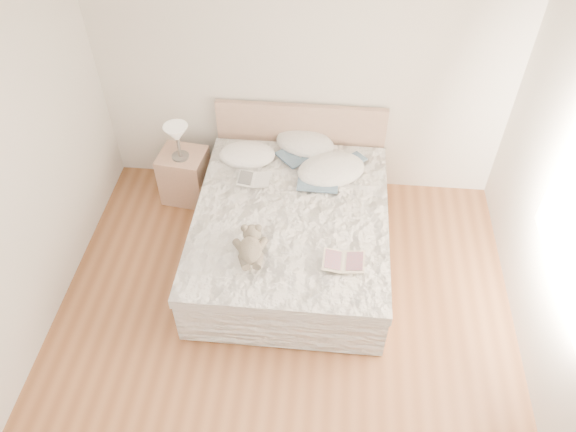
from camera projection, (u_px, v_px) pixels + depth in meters
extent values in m
cube|color=brown|center=(279.00, 359.00, 4.63)|extent=(4.00, 4.50, 0.00)
cube|color=white|center=(272.00, 70.00, 2.70)|extent=(4.00, 4.50, 0.00)
cube|color=beige|center=(302.00, 70.00, 5.23)|extent=(4.00, 0.02, 2.70)
cube|color=#A1826B|center=(291.00, 247.00, 5.36)|extent=(1.68, 2.08, 0.20)
cube|color=silver|center=(291.00, 229.00, 5.18)|extent=(1.60, 2.00, 0.30)
cube|color=silver|center=(291.00, 218.00, 5.01)|extent=(1.72, 2.05, 0.10)
cube|color=#A1826B|center=(300.00, 146.00, 5.80)|extent=(1.70, 0.06, 1.00)
cube|color=tan|center=(185.00, 176.00, 5.81)|extent=(0.50, 0.45, 0.56)
cylinder|color=#514C45|center=(180.00, 156.00, 5.57)|extent=(0.17, 0.17, 0.02)
cylinder|color=#433D38|center=(179.00, 146.00, 5.48)|extent=(0.03, 0.03, 0.24)
cone|color=beige|center=(176.00, 134.00, 5.37)|extent=(0.29, 0.29, 0.17)
ellipsoid|color=white|center=(247.00, 155.00, 5.48)|extent=(0.57, 0.42, 0.16)
ellipsoid|color=silver|center=(305.00, 143.00, 5.61)|extent=(0.71, 0.60, 0.18)
ellipsoid|color=white|center=(331.00, 170.00, 5.33)|extent=(0.79, 0.68, 0.20)
cube|color=silver|center=(254.00, 180.00, 5.24)|extent=(0.33, 0.23, 0.02)
cube|color=beige|center=(344.00, 262.00, 4.54)|extent=(0.36, 0.25, 0.02)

